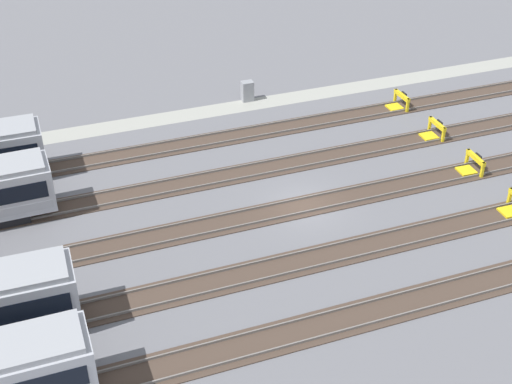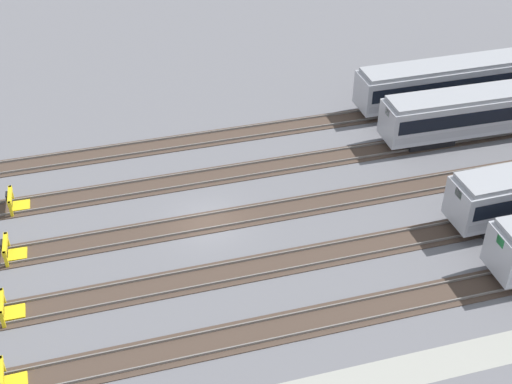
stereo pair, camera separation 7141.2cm
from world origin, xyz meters
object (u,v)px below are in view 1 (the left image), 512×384
Objects in this scene: bumper_stop_middle_track at (471,165)px; electrical_cabinet at (247,91)px; bumper_stop_nearest_track at (399,102)px; bumper_stop_near_inner_track at (433,131)px.

bumper_stop_middle_track is 1.25× the size of electrical_cabinet.
bumper_stop_nearest_track and bumper_stop_middle_track have the same top height.
electrical_cabinet is at bearing -26.63° from bumper_stop_nearest_track.
bumper_stop_nearest_track is at bearing -90.93° from bumper_stop_middle_track.
electrical_cabinet is at bearing -44.14° from bumper_stop_near_inner_track.
bumper_stop_nearest_track is 1.00× the size of bumper_stop_near_inner_track.
electrical_cabinet reaches higher than bumper_stop_near_inner_track.
electrical_cabinet is at bearing -55.72° from bumper_stop_middle_track.
bumper_stop_near_inner_track is at bearing 135.86° from electrical_cabinet.
electrical_cabinet is (10.33, -15.16, 0.29)m from bumper_stop_middle_track.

